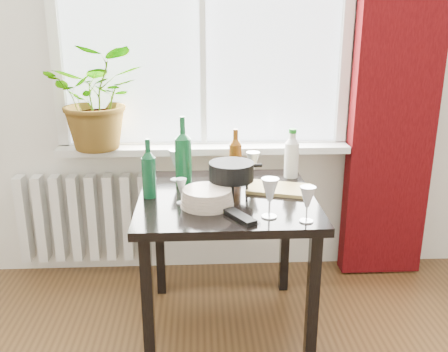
{
  "coord_description": "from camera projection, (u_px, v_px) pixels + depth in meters",
  "views": [
    {
      "loc": [
        -0.03,
        -0.74,
        1.57
      ],
      "look_at": [
        0.09,
        1.55,
        0.84
      ],
      "focal_mm": 40.0,
      "sensor_mm": 36.0,
      "label": 1
    }
  ],
  "objects": [
    {
      "name": "bottle_amber",
      "position": [
        235.0,
        153.0,
        2.66
      ],
      "size": [
        0.08,
        0.08,
        0.28
      ],
      "primitive_type": null,
      "rotation": [
        0.0,
        0.0,
        -0.2
      ],
      "color": "#69360B",
      "rests_on": "table"
    },
    {
      "name": "wine_bottle_right",
      "position": [
        183.0,
        151.0,
        2.54
      ],
      "size": [
        0.11,
        0.11,
        0.37
      ],
      "primitive_type": null,
      "rotation": [
        0.0,
        0.0,
        0.35
      ],
      "color": "#0E4822",
      "rests_on": "table"
    },
    {
      "name": "tv_remote",
      "position": [
        240.0,
        217.0,
        2.16
      ],
      "size": [
        0.14,
        0.19,
        0.02
      ],
      "primitive_type": "cube",
      "rotation": [
        0.0,
        0.0,
        0.51
      ],
      "color": "black",
      "rests_on": "table"
    },
    {
      "name": "table",
      "position": [
        226.0,
        213.0,
        2.47
      ],
      "size": [
        0.85,
        0.85,
        0.74
      ],
      "color": "black",
      "rests_on": "ground"
    },
    {
      "name": "wineglass_front_left",
      "position": [
        181.0,
        191.0,
        2.32
      ],
      "size": [
        0.06,
        0.06,
        0.12
      ],
      "primitive_type": null,
      "rotation": [
        0.0,
        0.0,
        0.17
      ],
      "color": "#B2BCC0",
      "rests_on": "table"
    },
    {
      "name": "radiator",
      "position": [
        85.0,
        218.0,
        3.1
      ],
      "size": [
        0.8,
        0.1,
        0.55
      ],
      "color": "silver",
      "rests_on": "ground"
    },
    {
      "name": "wine_bottle_left",
      "position": [
        149.0,
        168.0,
        2.38
      ],
      "size": [
        0.07,
        0.07,
        0.29
      ],
      "primitive_type": null,
      "rotation": [
        0.0,
        0.0,
        -0.05
      ],
      "color": "#0C4324",
      "rests_on": "table"
    },
    {
      "name": "curtain",
      "position": [
        398.0,
        68.0,
        2.86
      ],
      "size": [
        0.5,
        0.12,
        2.56
      ],
      "color": "#360407",
      "rests_on": "ground"
    },
    {
      "name": "wineglass_back_center",
      "position": [
        253.0,
        167.0,
        2.61
      ],
      "size": [
        0.08,
        0.08,
        0.17
      ],
      "primitive_type": null,
      "rotation": [
        0.0,
        0.0,
        0.18
      ],
      "color": "silver",
      "rests_on": "table"
    },
    {
      "name": "cutting_board",
      "position": [
        279.0,
        189.0,
        2.51
      ],
      "size": [
        0.35,
        0.28,
        0.02
      ],
      "primitive_type": "cube",
      "rotation": [
        0.0,
        0.0,
        -0.31
      ],
      "color": "tan",
      "rests_on": "table"
    },
    {
      "name": "window",
      "position": [
        202.0,
        12.0,
        2.81
      ],
      "size": [
        1.72,
        0.08,
        1.62
      ],
      "color": "white",
      "rests_on": "ground"
    },
    {
      "name": "fondue_pot",
      "position": [
        231.0,
        179.0,
        2.41
      ],
      "size": [
        0.27,
        0.25,
        0.17
      ],
      "primitive_type": null,
      "rotation": [
        0.0,
        0.0,
        0.11
      ],
      "color": "black",
      "rests_on": "table"
    },
    {
      "name": "wineglass_back_left",
      "position": [
        176.0,
        165.0,
        2.64
      ],
      "size": [
        0.09,
        0.09,
        0.17
      ],
      "primitive_type": null,
      "rotation": [
        0.0,
        0.0,
        0.36
      ],
      "color": "silver",
      "rests_on": "table"
    },
    {
      "name": "wineglass_far_right",
      "position": [
        307.0,
        204.0,
        2.1
      ],
      "size": [
        0.09,
        0.09,
        0.16
      ],
      "primitive_type": null,
      "rotation": [
        0.0,
        0.0,
        0.29
      ],
      "color": "silver",
      "rests_on": "table"
    },
    {
      "name": "plate_stack",
      "position": [
        207.0,
        198.0,
        2.3
      ],
      "size": [
        0.29,
        0.29,
        0.08
      ],
      "primitive_type": "cylinder",
      "rotation": [
        0.0,
        0.0,
        -0.2
      ],
      "color": "beige",
      "rests_on": "table"
    },
    {
      "name": "potted_plant",
      "position": [
        99.0,
        98.0,
        2.8
      ],
      "size": [
        0.55,
        0.48,
        0.59
      ],
      "primitive_type": "imported",
      "rotation": [
        0.0,
        0.0,
        -0.03
      ],
      "color": "#367F21",
      "rests_on": "windowsill"
    },
    {
      "name": "cleaning_bottle",
      "position": [
        292.0,
        153.0,
        2.68
      ],
      "size": [
        0.1,
        0.1,
        0.27
      ],
      "primitive_type": null,
      "rotation": [
        0.0,
        0.0,
        0.37
      ],
      "color": "silver",
      "rests_on": "table"
    },
    {
      "name": "windowsill",
      "position": [
        204.0,
        148.0,
        2.98
      ],
      "size": [
        1.72,
        0.2,
        0.04
      ],
      "color": "silver",
      "rests_on": "ground"
    },
    {
      "name": "wineglass_front_right",
      "position": [
        270.0,
        198.0,
        2.15
      ],
      "size": [
        0.09,
        0.09,
        0.18
      ],
      "primitive_type": null,
      "rotation": [
        0.0,
        0.0,
        -0.21
      ],
      "color": "silver",
      "rests_on": "table"
    }
  ]
}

